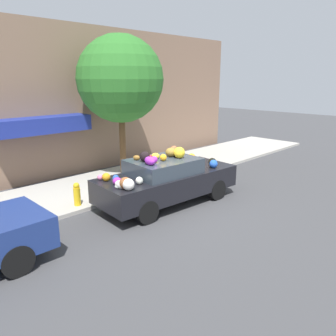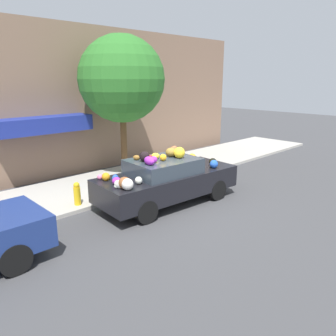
% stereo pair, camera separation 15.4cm
% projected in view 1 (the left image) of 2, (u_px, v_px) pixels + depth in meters
% --- Properties ---
extents(ground_plane, '(60.00, 60.00, 0.00)m').
position_uv_depth(ground_plane, '(166.00, 202.00, 10.25)').
color(ground_plane, '#424244').
extents(sidewalk_curb, '(24.00, 3.20, 0.11)m').
position_uv_depth(sidewalk_curb, '(115.00, 182.00, 12.09)').
color(sidewalk_curb, '#B2ADA3').
rests_on(sidewalk_curb, ground).
extents(building_facade, '(18.00, 1.20, 5.76)m').
position_uv_depth(building_facade, '(77.00, 102.00, 12.81)').
color(building_facade, '#846651').
rests_on(building_facade, ground).
extents(street_tree, '(3.18, 3.18, 5.20)m').
position_uv_depth(street_tree, '(120.00, 79.00, 11.98)').
color(street_tree, brown).
rests_on(street_tree, sidewalk_curb).
extents(fire_hydrant, '(0.20, 0.20, 0.70)m').
position_uv_depth(fire_hydrant, '(77.00, 194.00, 9.62)').
color(fire_hydrant, gold).
rests_on(fire_hydrant, sidewalk_curb).
extents(art_car, '(4.59, 2.01, 1.77)m').
position_uv_depth(art_car, '(167.00, 179.00, 9.95)').
color(art_car, black).
rests_on(art_car, ground).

